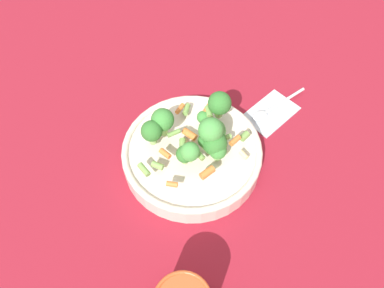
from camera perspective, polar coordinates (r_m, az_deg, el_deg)
name	(u,v)px	position (r m, az deg, el deg)	size (l,w,h in m)	color
ground_plane	(192,160)	(0.78, 0.00, -2.46)	(3.00, 3.00, 0.00)	maroon
bowl	(192,153)	(0.76, 0.00, -1.43)	(0.28, 0.28, 0.05)	beige
pasta_salad	(198,131)	(0.71, 0.98, 1.95)	(0.21, 0.20, 0.09)	#8CB766
napkin	(271,112)	(0.87, 11.91, 4.73)	(0.14, 0.14, 0.01)	#B2BCC6
spoon	(270,110)	(0.87, 11.76, 5.15)	(0.13, 0.11, 0.01)	silver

